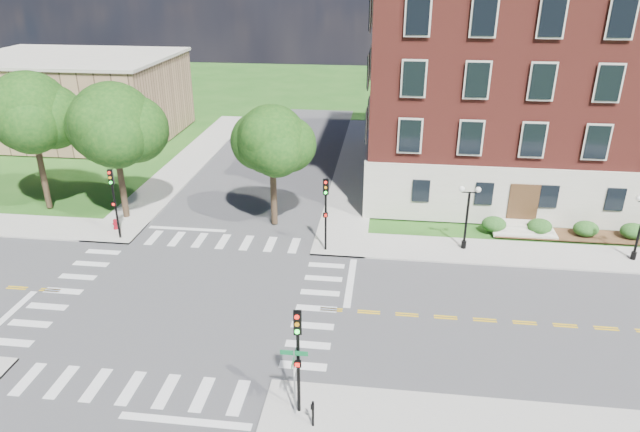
# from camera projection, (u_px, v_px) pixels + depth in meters

# --- Properties ---
(ground) EXTENTS (160.00, 160.00, 0.00)m
(ground) POSITION_uv_depth(u_px,v_px,m) (187.00, 300.00, 31.29)
(ground) COLOR #1F5317
(ground) RESTS_ON ground
(road_ew) EXTENTS (90.00, 12.00, 0.01)m
(road_ew) POSITION_uv_depth(u_px,v_px,m) (187.00, 300.00, 31.29)
(road_ew) COLOR #3D3D3F
(road_ew) RESTS_ON ground
(road_ns) EXTENTS (12.00, 90.00, 0.01)m
(road_ns) POSITION_uv_depth(u_px,v_px,m) (187.00, 300.00, 31.29)
(road_ns) COLOR #3D3D3F
(road_ns) RESTS_ON ground
(sidewalk_ne) EXTENTS (34.00, 34.00, 0.12)m
(sidewalk_ne) POSITION_uv_depth(u_px,v_px,m) (448.00, 205.00, 43.48)
(sidewalk_ne) COLOR #9E9B93
(sidewalk_ne) RESTS_ON ground
(sidewalk_nw) EXTENTS (34.00, 34.00, 0.12)m
(sidewalk_nw) POSITION_uv_depth(u_px,v_px,m) (69.00, 187.00, 46.95)
(sidewalk_nw) COLOR #9E9B93
(sidewalk_nw) RESTS_ON ground
(crosswalk_east) EXTENTS (2.20, 10.20, 0.02)m
(crosswalk_east) POSITION_uv_depth(u_px,v_px,m) (316.00, 309.00, 30.48)
(crosswalk_east) COLOR silver
(crosswalk_east) RESTS_ON ground
(stop_bar_east) EXTENTS (0.40, 5.50, 0.00)m
(stop_bar_east) POSITION_uv_depth(u_px,v_px,m) (350.00, 282.00, 33.02)
(stop_bar_east) COLOR silver
(stop_bar_east) RESTS_ON ground
(main_building) EXTENTS (30.60, 22.40, 16.50)m
(main_building) POSITION_uv_depth(u_px,v_px,m) (562.00, 82.00, 45.16)
(main_building) COLOR #BBB7A5
(main_building) RESTS_ON ground
(secondary_building) EXTENTS (20.40, 15.40, 8.30)m
(secondary_building) POSITION_uv_depth(u_px,v_px,m) (76.00, 96.00, 59.26)
(secondary_building) COLOR #8E6B4E
(secondary_building) RESTS_ON ground
(shrub_row) EXTENTS (18.00, 2.00, 1.30)m
(shrub_row) POSITION_uv_depth(u_px,v_px,m) (631.00, 240.00, 38.04)
(shrub_row) COLOR #1B4617
(shrub_row) RESTS_ON ground
(tree_b) EXTENTS (5.74, 5.74, 10.12)m
(tree_b) POSITION_uv_depth(u_px,v_px,m) (30.00, 113.00, 39.97)
(tree_b) COLOR black
(tree_b) RESTS_ON ground
(tree_c) EXTENTS (5.78, 5.78, 9.69)m
(tree_c) POSITION_uv_depth(u_px,v_px,m) (113.00, 125.00, 38.62)
(tree_c) COLOR black
(tree_c) RESTS_ON ground
(tree_d) EXTENTS (4.70, 4.70, 8.45)m
(tree_d) POSITION_uv_depth(u_px,v_px,m) (272.00, 140.00, 37.80)
(tree_d) COLOR black
(tree_d) RESTS_ON ground
(traffic_signal_se) EXTENTS (0.35, 0.40, 4.80)m
(traffic_signal_se) POSITION_uv_depth(u_px,v_px,m) (298.00, 349.00, 22.12)
(traffic_signal_se) COLOR black
(traffic_signal_se) RESTS_ON ground
(traffic_signal_ne) EXTENTS (0.38, 0.45, 4.80)m
(traffic_signal_ne) POSITION_uv_depth(u_px,v_px,m) (326.00, 205.00, 35.30)
(traffic_signal_ne) COLOR black
(traffic_signal_ne) RESTS_ON ground
(traffic_signal_nw) EXTENTS (0.37, 0.43, 4.80)m
(traffic_signal_nw) POSITION_uv_depth(u_px,v_px,m) (114.00, 195.00, 36.91)
(traffic_signal_nw) COLOR black
(traffic_signal_nw) RESTS_ON ground
(twin_lamp_west) EXTENTS (1.36, 0.36, 4.23)m
(twin_lamp_west) POSITION_uv_depth(u_px,v_px,m) (467.00, 214.00, 35.77)
(twin_lamp_west) COLOR black
(twin_lamp_west) RESTS_ON ground
(street_sign_pole) EXTENTS (1.10, 1.10, 3.10)m
(street_sign_pole) POSITION_uv_depth(u_px,v_px,m) (295.00, 370.00, 22.35)
(street_sign_pole) COLOR gray
(street_sign_pole) RESTS_ON ground
(push_button_post) EXTENTS (0.14, 0.21, 1.20)m
(push_button_post) POSITION_uv_depth(u_px,v_px,m) (313.00, 413.00, 22.32)
(push_button_post) COLOR black
(push_button_post) RESTS_ON ground
(fire_hydrant) EXTENTS (0.35, 0.35, 0.75)m
(fire_hydrant) POSITION_uv_depth(u_px,v_px,m) (115.00, 224.00, 39.25)
(fire_hydrant) COLOR maroon
(fire_hydrant) RESTS_ON ground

